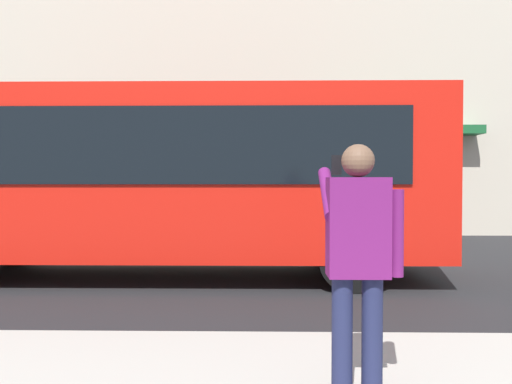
% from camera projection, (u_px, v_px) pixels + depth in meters
% --- Properties ---
extents(ground_plane, '(60.00, 60.00, 0.00)m').
position_uv_depth(ground_plane, '(285.00, 277.00, 8.39)').
color(ground_plane, '#232326').
extents(building_facade_far, '(28.00, 1.55, 12.00)m').
position_uv_depth(building_facade_far, '(277.00, 32.00, 15.04)').
color(building_facade_far, beige).
rests_on(building_facade_far, ground_plane).
extents(red_bus, '(9.05, 2.54, 3.08)m').
position_uv_depth(red_bus, '(158.00, 176.00, 8.40)').
color(red_bus, red).
rests_on(red_bus, ground_plane).
extents(pedestrian_photographer, '(0.53, 0.52, 1.70)m').
position_uv_depth(pedestrian_photographer, '(358.00, 251.00, 3.39)').
color(pedestrian_photographer, '#1E2347').
rests_on(pedestrian_photographer, sidewalk_curb).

